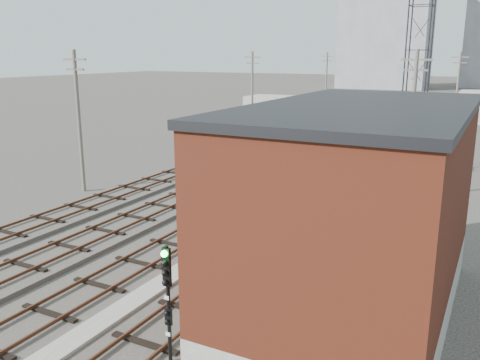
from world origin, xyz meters
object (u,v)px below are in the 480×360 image
Objects in this scene: switch_stand at (219,187)px; site_trailer at (372,115)px; car_silver at (246,126)px; signal_mast at (168,300)px; car_red at (199,133)px; car_grey at (298,121)px.

site_trailer reaches higher than switch_stand.
car_silver reaches higher than switch_stand.
car_red is at bearing 120.75° from signal_mast.
car_grey is (-8.39, -3.40, -0.78)m from site_trailer.
car_grey is (5.41, 14.88, -0.11)m from car_red.
switch_stand is 0.19× the size of site_trailer.
signal_mast is 53.18m from site_trailer.
car_silver is at bearing -134.91° from site_trailer.
car_red is 7.04m from car_silver.
signal_mast reaches higher than switch_stand.
signal_mast is 0.56× the size of site_trailer.
site_trailer is 1.54× the size of car_red.
switch_stand is 27.05m from car_silver.
signal_mast is at bearing -58.35° from switch_stand.
car_silver is (-18.26, 41.14, -1.38)m from signal_mast.
switch_stand is at bearing -165.92° from car_silver.
switch_stand is 0.30× the size of car_grey.
site_trailer is 22.91m from car_red.
site_trailer is at bearing -52.30° from car_grey.
car_grey is at bearing -30.08° from car_silver.
car_grey is at bearing -158.01° from site_trailer.
car_silver is at bearing -12.88° from car_red.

